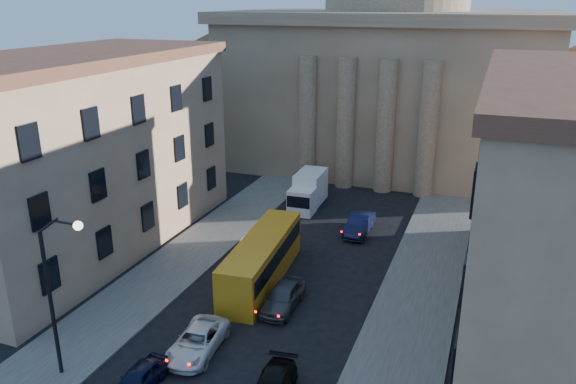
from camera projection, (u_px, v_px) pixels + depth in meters
name	position (u px, v px, depth m)	size (l,w,h in m)	color
sidewalk_left	(154.00, 283.00, 38.00)	(5.00, 60.00, 0.15)	#4F4D48
sidewalk_right	(407.00, 332.00, 32.36)	(5.00, 60.00, 0.15)	#4F4D48
church	(393.00, 57.00, 64.49)	(68.02, 28.76, 36.60)	#78604A
building_left	(80.00, 152.00, 41.95)	(11.60, 26.60, 14.70)	tan
street_lamp	(57.00, 285.00, 26.94)	(2.62, 0.44, 8.83)	black
car_left_near	(139.00, 378.00, 27.57)	(1.48, 3.67, 1.25)	black
car_left_mid	(197.00, 341.00, 30.46)	(2.22, 4.82, 1.34)	silver
car_right_far	(283.00, 297.00, 34.81)	(1.83, 4.55, 1.55)	#434448
car_right_distant	(359.00, 224.00, 45.92)	(1.67, 4.78, 1.57)	black
city_bus	(262.00, 258.00, 37.94)	(3.40, 11.15, 3.09)	orange
box_truck	(308.00, 191.00, 51.58)	(2.40, 5.80, 3.15)	white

